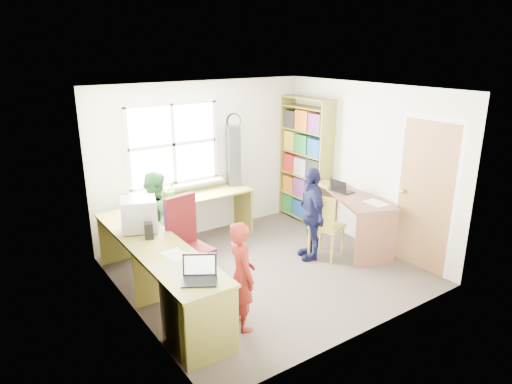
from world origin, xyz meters
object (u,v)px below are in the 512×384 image
(right_desk, at_px, (356,210))
(wooden_chair, at_px, (325,224))
(potted_plant, at_px, (171,189))
(person_navy, at_px, (311,214))
(person_red, at_px, (242,276))
(laptop_right, at_px, (341,189))
(cd_tower, at_px, (234,156))
(swivel_chair, at_px, (188,248))
(bookshelf, at_px, (305,164))
(l_desk, at_px, (186,275))
(crt_monitor, at_px, (139,214))
(person_green, at_px, (158,220))
(laptop_left, at_px, (199,274))

(right_desk, bearing_deg, wooden_chair, -154.31)
(potted_plant, xyz_separation_m, person_navy, (1.46, -1.41, -0.25))
(right_desk, xyz_separation_m, person_red, (-2.52, -0.79, 0.02))
(laptop_right, height_order, person_navy, person_navy)
(cd_tower, relative_size, potted_plant, 3.06)
(swivel_chair, bearing_deg, bookshelf, 10.16)
(l_desk, distance_m, person_red, 0.70)
(wooden_chair, bearing_deg, right_desk, -17.52)
(crt_monitor, bearing_deg, laptop_right, 11.43)
(cd_tower, distance_m, person_navy, 1.65)
(wooden_chair, bearing_deg, person_green, 130.37)
(laptop_right, height_order, person_red, person_red)
(bookshelf, distance_m, laptop_left, 3.78)
(laptop_left, bearing_deg, bookshelf, 65.77)
(swivel_chair, distance_m, wooden_chair, 1.96)
(wooden_chair, bearing_deg, person_red, -178.85)
(l_desk, bearing_deg, crt_monitor, 102.25)
(crt_monitor, bearing_deg, person_green, 66.29)
(laptop_left, distance_m, potted_plant, 2.48)
(right_desk, height_order, swivel_chair, swivel_chair)
(right_desk, relative_size, laptop_right, 4.74)
(wooden_chair, bearing_deg, potted_plant, 115.41)
(wooden_chair, xyz_separation_m, laptop_left, (-2.38, -0.81, 0.29))
(person_red, distance_m, person_navy, 1.93)
(wooden_chair, distance_m, person_green, 2.30)
(cd_tower, bearing_deg, l_desk, -119.24)
(l_desk, distance_m, crt_monitor, 1.00)
(l_desk, relative_size, person_red, 2.46)
(bookshelf, relative_size, cd_tower, 2.20)
(laptop_right, xyz_separation_m, person_navy, (-0.71, -0.15, -0.19))
(l_desk, relative_size, laptop_left, 6.92)
(l_desk, xyz_separation_m, bookshelf, (2.96, 1.47, 0.55))
(swivel_chair, xyz_separation_m, potted_plant, (0.32, 1.15, 0.41))
(cd_tower, bearing_deg, right_desk, -39.97)
(l_desk, distance_m, person_navy, 2.10)
(person_red, bearing_deg, crt_monitor, 31.99)
(wooden_chair, height_order, laptop_left, laptop_left)
(laptop_right, distance_m, person_navy, 0.75)
(bookshelf, height_order, potted_plant, bookshelf)
(person_green, bearing_deg, l_desk, 177.31)
(l_desk, xyz_separation_m, person_red, (0.36, -0.59, 0.14))
(swivel_chair, height_order, laptop_left, swivel_chair)
(l_desk, bearing_deg, swivel_chair, 62.05)
(laptop_right, bearing_deg, potted_plant, 54.20)
(crt_monitor, distance_m, laptop_left, 1.50)
(potted_plant, bearing_deg, bookshelf, -5.61)
(person_red, distance_m, person_green, 1.86)
(person_navy, bearing_deg, person_red, -41.64)
(laptop_left, distance_m, person_navy, 2.43)
(bookshelf, bearing_deg, cd_tower, 164.59)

